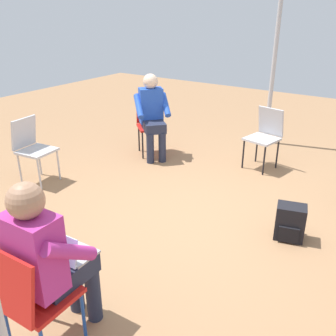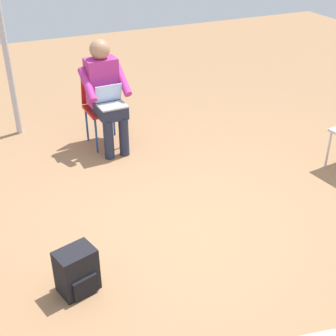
% 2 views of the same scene
% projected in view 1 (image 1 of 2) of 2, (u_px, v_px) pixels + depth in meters
% --- Properties ---
extents(ground_plane, '(14.00, 14.00, 0.00)m').
position_uv_depth(ground_plane, '(187.00, 219.00, 4.09)').
color(ground_plane, '#99704C').
extents(chair_southeast, '(0.59, 0.58, 0.85)m').
position_uv_depth(chair_southeast, '(150.00, 122.00, 5.76)').
color(chair_southeast, red).
rests_on(chair_southeast, ground).
extents(chair_north, '(0.42, 0.45, 0.85)m').
position_uv_depth(chair_north, '(31.00, 296.00, 2.31)').
color(chair_north, red).
rests_on(chair_north, ground).
extents(chair_east, '(0.48, 0.44, 0.85)m').
position_uv_depth(chair_east, '(32.00, 146.00, 4.79)').
color(chair_east, '#B7B7BC').
rests_on(chair_east, ground).
extents(chair_south, '(0.47, 0.51, 0.85)m').
position_uv_depth(chair_south, '(265.00, 134.00, 5.23)').
color(chair_south, '#B7B7BC').
rests_on(chair_south, ground).
extents(person_with_laptop, '(0.51, 0.53, 1.24)m').
position_uv_depth(person_with_laptop, '(49.00, 256.00, 2.36)').
color(person_with_laptop, '#23283D').
rests_on(person_with_laptop, ground).
extents(person_in_blue, '(0.63, 0.63, 1.24)m').
position_uv_depth(person_in_blue, '(152.00, 112.00, 5.54)').
color(person_in_blue, '#23283D').
rests_on(person_in_blue, ground).
extents(backpack_near_laptop_user, '(0.32, 0.29, 0.36)m').
position_uv_depth(backpack_near_laptop_user, '(290.00, 224.00, 3.70)').
color(backpack_near_laptop_user, black).
rests_on(backpack_near_laptop_user, ground).
extents(tent_pole_far, '(0.07, 0.07, 2.62)m').
position_uv_depth(tent_pole_far, '(274.00, 63.00, 5.87)').
color(tent_pole_far, '#B2B2B7').
rests_on(tent_pole_far, ground).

